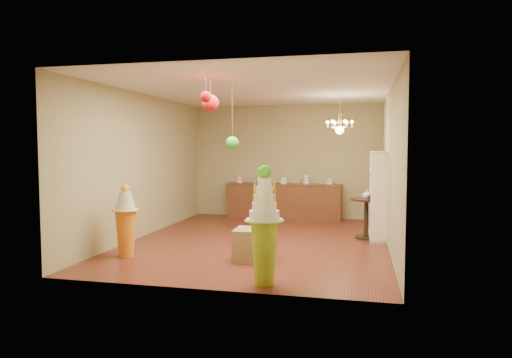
% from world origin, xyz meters
% --- Properties ---
extents(floor, '(6.50, 6.50, 0.00)m').
position_xyz_m(floor, '(0.00, 0.00, 0.00)').
color(floor, '#5D2519').
rests_on(floor, ground).
extents(ceiling, '(6.50, 6.50, 0.00)m').
position_xyz_m(ceiling, '(0.00, 0.00, 3.00)').
color(ceiling, silver).
rests_on(ceiling, ground).
extents(wall_back, '(5.00, 0.04, 3.00)m').
position_xyz_m(wall_back, '(0.00, 3.25, 1.50)').
color(wall_back, tan).
rests_on(wall_back, ground).
extents(wall_front, '(5.00, 0.04, 3.00)m').
position_xyz_m(wall_front, '(0.00, -3.25, 1.50)').
color(wall_front, tan).
rests_on(wall_front, ground).
extents(wall_left, '(0.04, 6.50, 3.00)m').
position_xyz_m(wall_left, '(-2.50, 0.00, 1.50)').
color(wall_left, tan).
rests_on(wall_left, ground).
extents(wall_right, '(0.04, 6.50, 3.00)m').
position_xyz_m(wall_right, '(2.50, 0.00, 1.50)').
color(wall_right, tan).
rests_on(wall_right, ground).
extents(pedestal_green, '(0.64, 0.64, 1.64)m').
position_xyz_m(pedestal_green, '(0.70, -2.85, 0.68)').
color(pedestal_green, '#9CBD2A').
rests_on(pedestal_green, floor).
extents(pedestal_orange, '(0.49, 0.49, 1.25)m').
position_xyz_m(pedestal_orange, '(-1.94, -1.84, 0.52)').
color(pedestal_orange, orange).
rests_on(pedestal_orange, floor).
extents(burlap_riser, '(0.60, 0.60, 0.53)m').
position_xyz_m(burlap_riser, '(0.23, -1.57, 0.26)').
color(burlap_riser, olive).
rests_on(burlap_riser, floor).
extents(sideboard, '(3.04, 0.54, 1.16)m').
position_xyz_m(sideboard, '(0.00, 2.97, 0.48)').
color(sideboard, brown).
rests_on(sideboard, floor).
extents(shelving_unit, '(0.33, 1.20, 1.80)m').
position_xyz_m(shelving_unit, '(2.34, 0.80, 0.90)').
color(shelving_unit, white).
rests_on(shelving_unit, floor).
extents(round_table, '(0.86, 0.86, 0.83)m').
position_xyz_m(round_table, '(2.10, 0.71, 0.54)').
color(round_table, black).
rests_on(round_table, floor).
extents(vase, '(0.21, 0.21, 0.18)m').
position_xyz_m(vase, '(2.10, 0.71, 0.92)').
color(vase, white).
rests_on(vase, round_table).
extents(pom_red_left, '(0.27, 0.27, 0.55)m').
position_xyz_m(pom_red_left, '(-0.38, -1.90, 2.59)').
color(pom_red_left, '#423E2F').
rests_on(pom_red_left, ceiling).
extents(pom_green_mid, '(0.22, 0.22, 1.15)m').
position_xyz_m(pom_green_mid, '(-0.17, -1.36, 1.96)').
color(pom_green_mid, '#423E2F').
rests_on(pom_green_mid, ceiling).
extents(pom_red_right, '(0.17, 0.17, 0.44)m').
position_xyz_m(pom_red_right, '(-0.34, -2.23, 2.65)').
color(pom_red_right, '#423E2F').
rests_on(pom_red_right, ceiling).
extents(chandelier, '(0.62, 0.62, 0.85)m').
position_xyz_m(chandelier, '(1.52, 1.03, 2.30)').
color(chandelier, gold).
rests_on(chandelier, ceiling).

